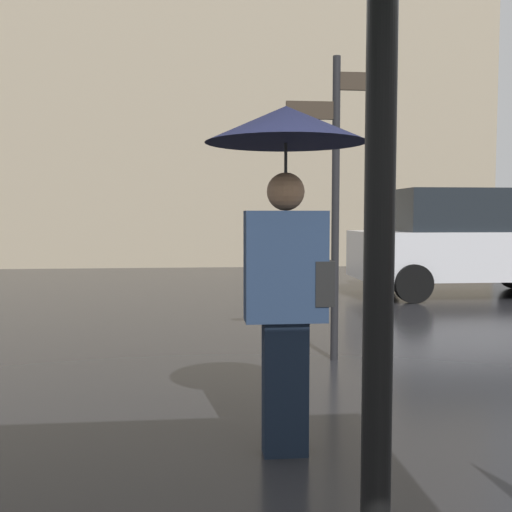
# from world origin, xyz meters

# --- Properties ---
(pedestrian_with_umbrella) EXTENTS (1.00, 1.00, 2.19)m
(pedestrian_with_umbrella) POSITION_xyz_m (-0.08, 1.59, 1.66)
(pedestrian_with_umbrella) COLOR black
(pedestrian_with_umbrella) RESTS_ON ground
(parked_car_left) EXTENTS (4.32, 1.90, 2.00)m
(parked_car_left) POSITION_xyz_m (4.40, 8.66, 1.01)
(parked_car_left) COLOR silver
(parked_car_left) RESTS_ON ground
(street_signpost) EXTENTS (1.08, 0.08, 3.14)m
(street_signpost) POSITION_xyz_m (0.79, 3.98, 1.90)
(street_signpost) COLOR black
(street_signpost) RESTS_ON ground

